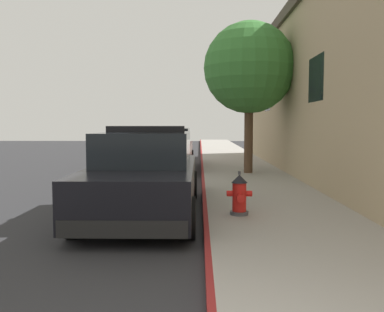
{
  "coord_description": "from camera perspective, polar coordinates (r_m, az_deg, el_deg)",
  "views": [
    {
      "loc": [
        -0.15,
        -2.13,
        1.72
      ],
      "look_at": [
        -0.32,
        7.17,
        1.0
      ],
      "focal_mm": 38.83,
      "sensor_mm": 36.0,
      "label": 1
    }
  ],
  "objects": [
    {
      "name": "parked_car_silver_ahead",
      "position": [
        15.76,
        -3.44,
        0.84
      ],
      "size": [
        1.94,
        4.84,
        1.56
      ],
      "color": "maroon",
      "rests_on": "ground"
    },
    {
      "name": "sidewalk_pavement",
      "position": [
        12.33,
        7.93,
        -3.3
      ],
      "size": [
        2.67,
        60.0,
        0.14
      ],
      "primitive_type": "cube",
      "color": "#9E9991",
      "rests_on": "ground"
    },
    {
      "name": "ground_plane",
      "position": [
        13.07,
        -19.25,
        -3.83
      ],
      "size": [
        33.01,
        60.0,
        0.2
      ],
      "primitive_type": "cube",
      "color": "#2B2B2D"
    },
    {
      "name": "street_tree",
      "position": [
        13.61,
        7.87,
        11.86
      ],
      "size": [
        2.9,
        2.9,
        4.81
      ],
      "color": "brown",
      "rests_on": "sidewalk_pavement"
    },
    {
      "name": "fire_hydrant",
      "position": [
        7.26,
        6.52,
        -5.31
      ],
      "size": [
        0.44,
        0.4,
        0.76
      ],
      "color": "#4C4C51",
      "rests_on": "sidewalk_pavement"
    },
    {
      "name": "police_cruiser",
      "position": [
        7.96,
        -6.4,
        -2.64
      ],
      "size": [
        1.94,
        4.84,
        1.68
      ],
      "color": "black",
      "rests_on": "ground"
    },
    {
      "name": "curb_painted_edge",
      "position": [
        12.24,
        1.53,
        -3.31
      ],
      "size": [
        0.08,
        60.0,
        0.14
      ],
      "primitive_type": "cube",
      "color": "maroon",
      "rests_on": "ground"
    }
  ]
}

